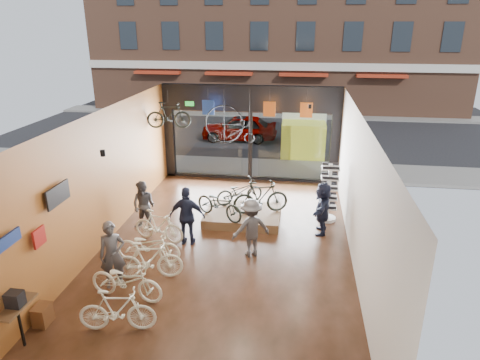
% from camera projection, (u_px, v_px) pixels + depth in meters
% --- Properties ---
extents(ground_plane, '(7.00, 12.00, 0.04)m').
position_uv_depth(ground_plane, '(225.00, 251.00, 12.05)').
color(ground_plane, black).
rests_on(ground_plane, ground).
extents(ceiling, '(7.00, 12.00, 0.04)m').
position_uv_depth(ceiling, '(223.00, 117.00, 10.72)').
color(ceiling, black).
rests_on(ceiling, ground).
extents(wall_left, '(0.04, 12.00, 3.80)m').
position_uv_depth(wall_left, '(99.00, 181.00, 11.85)').
color(wall_left, '#A85B20').
rests_on(wall_left, ground).
extents(wall_right, '(0.04, 12.00, 3.80)m').
position_uv_depth(wall_right, '(359.00, 195.00, 10.92)').
color(wall_right, beige).
rests_on(wall_right, ground).
extents(wall_back, '(7.00, 0.04, 3.80)m').
position_uv_depth(wall_back, '(145.00, 348.00, 5.79)').
color(wall_back, beige).
rests_on(wall_back, ground).
extents(storefront, '(7.00, 0.26, 3.80)m').
position_uv_depth(storefront, '(250.00, 134.00, 16.96)').
color(storefront, black).
rests_on(storefront, ground).
extents(exit_sign, '(0.35, 0.06, 0.18)m').
position_uv_depth(exit_sign, '(190.00, 104.00, 16.76)').
color(exit_sign, '#198C26').
rests_on(exit_sign, storefront).
extents(street_road, '(30.00, 18.00, 0.02)m').
position_uv_depth(street_road, '(268.00, 128.00, 25.97)').
color(street_road, black).
rests_on(street_road, ground).
extents(sidewalk_near, '(30.00, 2.40, 0.12)m').
position_uv_depth(sidewalk_near, '(253.00, 168.00, 18.71)').
color(sidewalk_near, slate).
rests_on(sidewalk_near, ground).
extents(sidewalk_far, '(30.00, 2.00, 0.12)m').
position_uv_depth(sidewalk_far, '(272.00, 114.00, 29.66)').
color(sidewalk_far, slate).
rests_on(sidewalk_far, ground).
extents(opposite_building, '(26.00, 5.00, 14.00)m').
position_uv_depth(opposite_building, '(278.00, 8.00, 29.58)').
color(opposite_building, brown).
rests_on(opposite_building, ground).
extents(street_car, '(4.05, 1.63, 1.38)m').
position_uv_depth(street_car, '(239.00, 128.00, 23.12)').
color(street_car, gray).
rests_on(street_car, street_road).
extents(box_truck, '(2.09, 6.27, 2.47)m').
position_uv_depth(box_truck, '(304.00, 124.00, 21.55)').
color(box_truck, silver).
rests_on(box_truck, street_road).
extents(floor_bike_1, '(1.66, 0.68, 0.97)m').
position_uv_depth(floor_bike_1, '(117.00, 310.00, 8.78)').
color(floor_bike_1, white).
rests_on(floor_bike_1, ground_plane).
extents(floor_bike_2, '(1.88, 0.88, 0.95)m').
position_uv_depth(floor_bike_2, '(126.00, 280.00, 9.82)').
color(floor_bike_2, white).
rests_on(floor_bike_2, ground_plane).
extents(floor_bike_3, '(1.76, 0.83, 1.02)m').
position_uv_depth(floor_bike_3, '(149.00, 260.00, 10.58)').
color(floor_bike_3, white).
rests_on(floor_bike_3, ground_plane).
extents(floor_bike_4, '(1.74, 0.62, 0.91)m').
position_uv_depth(floor_bike_4, '(148.00, 246.00, 11.38)').
color(floor_bike_4, white).
rests_on(floor_bike_4, ground_plane).
extents(floor_bike_5, '(1.66, 0.79, 0.96)m').
position_uv_depth(floor_bike_5, '(159.00, 226.00, 12.44)').
color(floor_bike_5, white).
rests_on(floor_bike_5, ground_plane).
extents(display_platform, '(2.40, 1.80, 0.30)m').
position_uv_depth(display_platform, '(243.00, 216.00, 13.87)').
color(display_platform, brown).
rests_on(display_platform, ground_plane).
extents(display_bike_left, '(1.84, 1.44, 0.93)m').
position_uv_depth(display_bike_left, '(219.00, 204.00, 13.23)').
color(display_bike_left, black).
rests_on(display_bike_left, display_platform).
extents(display_bike_mid, '(1.84, 1.06, 1.07)m').
position_uv_depth(display_bike_mid, '(261.00, 197.00, 13.55)').
color(display_bike_mid, black).
rests_on(display_bike_mid, display_platform).
extents(display_bike_right, '(1.69, 1.31, 0.86)m').
position_uv_depth(display_bike_right, '(240.00, 192.00, 14.30)').
color(display_bike_right, black).
rests_on(display_bike_right, display_platform).
extents(customer_0, '(0.73, 0.63, 1.70)m').
position_uv_depth(customer_0, '(112.00, 255.00, 10.17)').
color(customer_0, '#3F3F44').
rests_on(customer_0, ground_plane).
extents(customer_1, '(0.86, 0.72, 1.56)m').
position_uv_depth(customer_1, '(144.00, 206.00, 13.05)').
color(customer_1, '#3F3F44').
rests_on(customer_1, ground_plane).
extents(customer_2, '(1.03, 0.46, 1.74)m').
position_uv_depth(customer_2, '(187.00, 216.00, 12.14)').
color(customer_2, '#161C33').
rests_on(customer_2, ground_plane).
extents(customer_3, '(1.24, 1.04, 1.66)m').
position_uv_depth(customer_3, '(251.00, 228.00, 11.54)').
color(customer_3, '#3F3F44').
rests_on(customer_3, ground_plane).
extents(customer_5, '(0.63, 1.54, 1.62)m').
position_uv_depth(customer_5, '(322.00, 208.00, 12.82)').
color(customer_5, '#161C33').
rests_on(customer_5, ground_plane).
extents(sunglasses_rack, '(0.63, 0.55, 1.91)m').
position_uv_depth(sunglasses_rack, '(329.00, 193.00, 13.60)').
color(sunglasses_rack, white).
rests_on(sunglasses_rack, ground_plane).
extents(wall_merch, '(0.40, 2.40, 2.60)m').
position_uv_depth(wall_merch, '(32.00, 268.00, 8.79)').
color(wall_merch, navy).
rests_on(wall_merch, wall_left).
extents(penny_farthing, '(1.77, 0.06, 1.42)m').
position_uv_depth(penny_farthing, '(232.00, 126.00, 15.61)').
color(penny_farthing, black).
rests_on(penny_farthing, ceiling).
extents(hung_bike, '(1.63, 0.69, 0.95)m').
position_uv_depth(hung_bike, '(169.00, 115.00, 15.29)').
color(hung_bike, black).
rests_on(hung_bike, ceiling).
extents(jersey_left, '(0.45, 0.03, 0.55)m').
position_uv_depth(jersey_left, '(208.00, 107.00, 16.01)').
color(jersey_left, '#1E3F99').
rests_on(jersey_left, ceiling).
extents(jersey_mid, '(0.45, 0.03, 0.55)m').
position_uv_depth(jersey_mid, '(269.00, 109.00, 15.71)').
color(jersey_mid, '#CC5919').
rests_on(jersey_mid, ceiling).
extents(jersey_right, '(0.45, 0.03, 0.55)m').
position_uv_depth(jersey_right, '(306.00, 110.00, 15.53)').
color(jersey_right, '#CC5919').
rests_on(jersey_right, ceiling).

